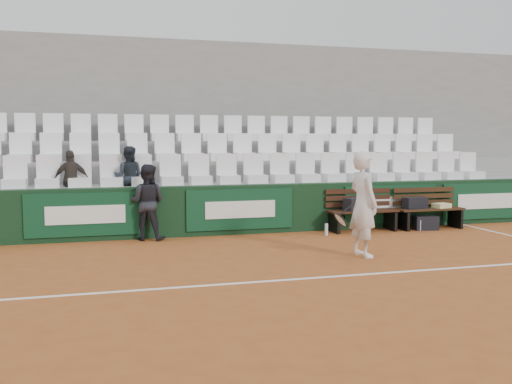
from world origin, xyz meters
name	(u,v)px	position (x,y,z in m)	size (l,w,h in m)	color
ground	(321,278)	(0.00, 0.00, 0.00)	(80.00, 80.00, 0.00)	#9C5023
court_baseline	(321,277)	(0.00, 0.00, 0.00)	(18.00, 0.06, 0.01)	white
back_barrier	(251,209)	(0.07, 3.99, 0.50)	(18.00, 0.34, 1.00)	black
grandstand_tier_front	(240,206)	(0.00, 4.62, 0.50)	(18.00, 0.95, 1.00)	gray
grandstand_tier_mid	(230,192)	(0.00, 5.58, 0.72)	(18.00, 0.95, 1.45)	gray
grandstand_tier_back	(221,179)	(0.00, 6.53, 0.95)	(18.00, 0.95, 1.90)	gray
grandstand_rear_wall	(216,129)	(0.00, 7.15, 2.20)	(18.00, 0.30, 4.40)	gray
seat_row_front	(242,169)	(0.00, 4.45, 1.31)	(11.90, 0.44, 0.63)	white
seat_row_mid	(232,147)	(0.00, 5.40, 1.77)	(11.90, 0.44, 0.63)	white
seat_row_back	(223,128)	(0.00, 6.35, 2.21)	(11.90, 0.44, 0.63)	white
bench_left	(363,221)	(2.40, 3.57, 0.23)	(1.50, 0.56, 0.45)	#361B10
bench_right	(429,218)	(3.95, 3.50, 0.23)	(1.50, 0.56, 0.45)	#372010
sports_bag_left	(358,204)	(2.28, 3.56, 0.58)	(0.62, 0.26, 0.26)	black
sports_bag_right	(415,203)	(3.60, 3.51, 0.57)	(0.52, 0.24, 0.24)	black
towel	(441,206)	(4.22, 3.46, 0.50)	(0.36, 0.26, 0.10)	#CFC486
sports_bag_ground	(426,223)	(3.79, 3.38, 0.15)	(0.49, 0.30, 0.30)	black
water_bottle_near	(326,229)	(1.45, 3.27, 0.12)	(0.07, 0.07, 0.24)	silver
water_bottle_far	(420,225)	(3.60, 3.29, 0.12)	(0.07, 0.07, 0.23)	silver
tennis_player	(363,204)	(1.22, 1.20, 0.87)	(0.75, 0.69, 1.74)	silver
ball_kid	(147,202)	(-2.07, 3.75, 0.73)	(0.71, 0.55, 1.46)	black
spectator_b	(71,157)	(-3.47, 4.50, 1.59)	(0.69, 0.29, 1.17)	#322C28
spectator_c	(128,155)	(-2.36, 4.50, 1.62)	(0.61, 0.47, 1.25)	#1F262F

